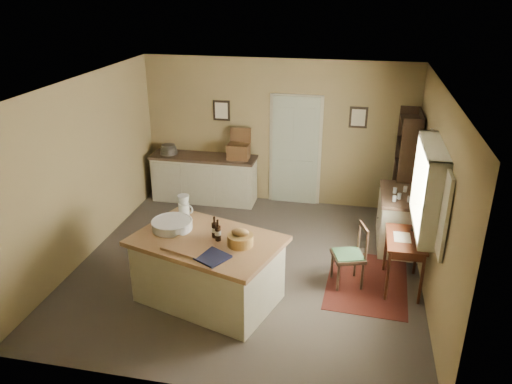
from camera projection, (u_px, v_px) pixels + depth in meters
ground at (248, 265)px, 7.50m from camera, size 5.00×5.00×0.00m
wall_back at (277, 133)px, 9.22m from camera, size 5.00×0.10×2.70m
wall_front at (190, 279)px, 4.72m from camera, size 5.00×0.10×2.70m
wall_left at (84, 169)px, 7.43m from camera, size 0.10×5.00×2.70m
wall_right at (435, 197)px, 6.50m from camera, size 0.10×5.00×2.70m
ceiling at (247, 85)px, 6.44m from camera, size 5.00×5.00×0.00m
door at (295, 150)px, 9.24m from camera, size 0.97×0.06×2.11m
framed_prints at (288, 114)px, 9.02m from camera, size 2.82×0.02×0.38m
window at (432, 188)px, 6.26m from camera, size 0.25×1.99×1.12m
work_island at (208, 267)px, 6.54m from camera, size 2.12×1.70×1.20m
sideboard at (205, 177)px, 9.54m from camera, size 2.00×0.57×1.18m
rug at (367, 282)px, 7.08m from camera, size 1.18×1.65×0.01m
writing_desk at (405, 244)px, 6.73m from camera, size 0.51×0.83×0.82m
desk_chair at (348, 256)px, 6.87m from camera, size 0.52×0.52×0.89m
right_cabinet at (398, 219)px, 7.90m from camera, size 0.62×1.12×0.99m
shelving_unit at (408, 169)px, 8.47m from camera, size 0.34×0.89×1.98m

